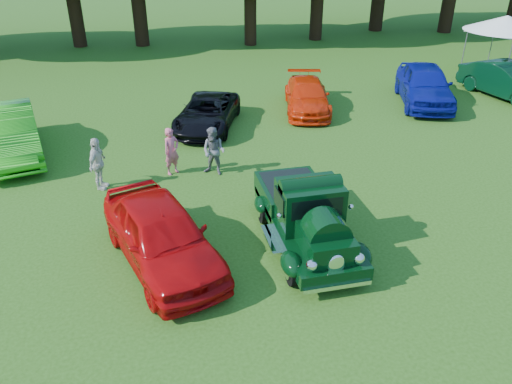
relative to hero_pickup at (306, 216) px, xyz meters
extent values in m
plane|color=#294E12|center=(-0.11, -0.18, -0.75)|extent=(120.00, 120.00, 0.00)
cylinder|color=black|center=(-0.78, -1.49, -0.41)|extent=(0.21, 0.69, 0.69)
cylinder|color=black|center=(0.78, -1.49, -0.41)|extent=(0.21, 0.69, 0.69)
cylinder|color=black|center=(-0.78, 1.18, -0.41)|extent=(0.21, 0.69, 0.69)
cylinder|color=black|center=(0.78, 1.18, -0.41)|extent=(0.21, 0.69, 0.69)
cube|color=black|center=(0.00, -0.08, -0.27)|extent=(1.61, 4.21, 0.32)
cube|color=black|center=(0.00, -1.35, 0.11)|extent=(1.03, 1.36, 0.58)
cube|color=black|center=(0.00, -0.21, 0.43)|extent=(1.46, 1.08, 1.12)
cube|color=black|center=(0.00, -0.72, 0.62)|extent=(1.22, 0.06, 0.49)
cube|color=black|center=(0.00, 1.20, -0.01)|extent=(1.61, 1.92, 0.54)
cube|color=black|center=(0.00, 1.20, 0.26)|extent=(1.39, 1.69, 0.05)
ellipsoid|color=black|center=(-0.81, -1.49, -0.23)|extent=(0.46, 0.80, 0.46)
ellipsoid|color=black|center=(0.81, -1.49, -0.23)|extent=(0.46, 0.80, 0.46)
ellipsoid|color=black|center=(-0.83, 1.18, -0.24)|extent=(0.36, 0.67, 0.39)
ellipsoid|color=black|center=(0.83, 1.18, -0.24)|extent=(0.36, 0.67, 0.39)
ellipsoid|color=white|center=(0.00, -2.05, -0.01)|extent=(0.38, 0.12, 0.56)
sphere|color=white|center=(-0.52, -1.99, 0.05)|extent=(0.26, 0.26, 0.26)
sphere|color=white|center=(0.52, -1.99, 0.05)|extent=(0.26, 0.26, 0.26)
cube|color=white|center=(0.00, -2.19, -0.44)|extent=(1.52, 0.10, 0.10)
cube|color=white|center=(0.00, 2.16, -0.38)|extent=(1.52, 0.10, 0.10)
imported|color=#B50709|center=(-3.49, -0.05, 0.01)|extent=(3.04, 4.82, 1.53)
imported|color=green|center=(-8.08, 7.29, 0.06)|extent=(2.81, 5.23, 1.64)
imported|color=black|center=(-1.23, 8.37, -0.16)|extent=(3.39, 4.73, 1.20)
imported|color=red|center=(3.14, 9.40, -0.13)|extent=(2.73, 4.60, 1.25)
imported|color=navy|center=(8.38, 9.11, 0.09)|extent=(3.52, 5.35, 1.69)
imported|color=black|center=(12.49, 9.04, 0.01)|extent=(2.49, 4.87, 1.53)
imported|color=#D85976|center=(-2.88, 4.64, 0.01)|extent=(0.66, 0.61, 1.52)
imported|color=slate|center=(-1.60, 4.30, 0.02)|extent=(0.96, 0.91, 1.56)
imported|color=beige|center=(-5.08, 4.10, 0.05)|extent=(0.70, 1.02, 1.61)
cube|color=white|center=(14.38, 12.36, 1.46)|extent=(3.54, 3.54, 0.11)
cone|color=white|center=(14.38, 12.36, 1.87)|extent=(5.19, 5.19, 0.72)
cylinder|color=slate|center=(13.71, 10.77, 0.33)|extent=(0.05, 0.05, 2.17)
cylinder|color=slate|center=(12.79, 13.03, 0.33)|extent=(0.05, 0.05, 2.17)
cylinder|color=slate|center=(15.05, 13.95, 0.33)|extent=(0.05, 0.05, 2.17)
cylinder|color=#311E10|center=(-7.12, 24.35, 1.36)|extent=(0.85, 0.85, 4.24)
cylinder|color=#311E10|center=(-3.22, 23.73, 1.44)|extent=(0.88, 0.88, 4.38)
cylinder|color=#311E10|center=(3.59, 22.35, 1.17)|extent=(0.77, 0.77, 3.84)
cylinder|color=#311E10|center=(8.22, 22.96, 1.34)|extent=(0.84, 0.84, 4.18)
camera|label=1|loc=(-3.55, -9.86, 6.35)|focal=35.00mm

